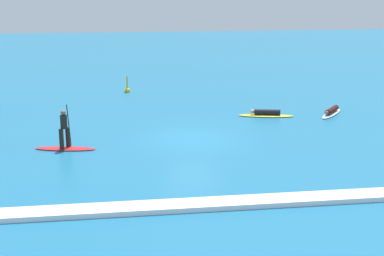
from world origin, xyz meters
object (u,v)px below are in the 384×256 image
surfer_on_red_board (65,139)px  marker_buoy (127,90)px  surfer_on_white_board (331,112)px  surfer_on_yellow_board (266,114)px

surfer_on_red_board → marker_buoy: surfer_on_red_board is taller
surfer_on_white_board → surfer_on_yellow_board: (-3.81, 0.10, -0.02)m
surfer_on_red_board → marker_buoy: (3.16, 13.17, -0.29)m
surfer_on_red_board → surfer_on_yellow_board: bearing=35.7°
surfer_on_yellow_board → surfer_on_red_board: bearing=36.9°
surfer_on_red_board → surfer_on_white_board: size_ratio=1.13×
surfer_on_yellow_board → marker_buoy: size_ratio=2.60×
surfer_on_white_board → surfer_on_yellow_board: bearing=-51.9°
surfer_on_white_board → marker_buoy: marker_buoy is taller
surfer_on_white_board → surfer_on_yellow_board: 3.81m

